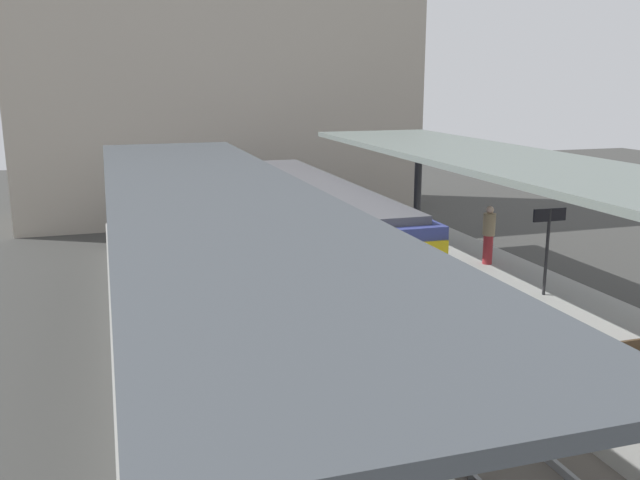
{
  "coord_description": "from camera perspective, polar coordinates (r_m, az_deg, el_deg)",
  "views": [
    {
      "loc": [
        -5.84,
        -12.4,
        6.32
      ],
      "look_at": [
        -0.31,
        5.23,
        1.94
      ],
      "focal_mm": 38.47,
      "sensor_mm": 36.0,
      "label": 1
    }
  ],
  "objects": [
    {
      "name": "canopy_right",
      "position": [
        16.96,
        17.48,
        5.74
      ],
      "size": [
        4.18,
        21.0,
        3.38
      ],
      "color": "#333335",
      "rests_on": "platform_right"
    },
    {
      "name": "rail_far_side",
      "position": [
        15.28,
        9.76,
        -10.2
      ],
      "size": [
        0.08,
        28.0,
        0.14
      ],
      "primitive_type": "cube",
      "color": "slate",
      "rests_on": "track_ballast"
    },
    {
      "name": "rail_near_side",
      "position": [
        14.72,
        4.67,
        -10.98
      ],
      "size": [
        0.08,
        28.0,
        0.14
      ],
      "primitive_type": "cube",
      "color": "slate",
      "rests_on": "track_ballast"
    },
    {
      "name": "platform_bench",
      "position": [
        13.33,
        24.7,
        -9.32
      ],
      "size": [
        1.4,
        0.41,
        0.86
      ],
      "color": "black",
      "rests_on": "platform_right"
    },
    {
      "name": "platform_sign",
      "position": [
        17.8,
        18.46,
        0.66
      ],
      "size": [
        0.9,
        0.08,
        2.21
      ],
      "color": "#262628",
      "rests_on": "platform_right"
    },
    {
      "name": "passenger_near_bench",
      "position": [
        20.52,
        13.85,
        0.5
      ],
      "size": [
        0.36,
        0.36,
        1.72
      ],
      "color": "maroon",
      "rests_on": "platform_right"
    },
    {
      "name": "canopy_left",
      "position": [
        14.14,
        -8.9,
        3.7
      ],
      "size": [
        4.18,
        21.0,
        3.11
      ],
      "color": "#333335",
      "rests_on": "platform_left"
    },
    {
      "name": "platform_right",
      "position": [
        16.75,
        19.31,
        -7.78
      ],
      "size": [
        4.4,
        28.0,
        1.0
      ],
      "primitive_type": "cube",
      "color": "#9E9E99",
      "rests_on": "ground_plane"
    },
    {
      "name": "station_building_backdrop",
      "position": [
        32.83,
        -8.39,
        11.77
      ],
      "size": [
        18.0,
        6.0,
        11.0
      ],
      "primitive_type": "cube",
      "color": "#A89E8E",
      "rests_on": "ground_plane"
    },
    {
      "name": "ground_plane",
      "position": [
        15.09,
        7.23,
        -11.53
      ],
      "size": [
        80.0,
        80.0,
        0.0
      ],
      "primitive_type": "plane",
      "color": "#383835"
    },
    {
      "name": "track_ballast",
      "position": [
        15.05,
        7.25,
        -11.18
      ],
      "size": [
        3.2,
        28.0,
        0.2
      ],
      "primitive_type": "cube",
      "color": "#4C4742",
      "rests_on": "ground_plane"
    },
    {
      "name": "platform_left",
      "position": [
        13.85,
        -7.47,
        -11.63
      ],
      "size": [
        4.4,
        28.0,
        1.0
      ],
      "primitive_type": "cube",
      "color": "#9E9E99",
      "rests_on": "ground_plane"
    },
    {
      "name": "commuter_train",
      "position": [
        20.72,
        -0.6,
        0.54
      ],
      "size": [
        2.78,
        12.17,
        3.1
      ],
      "color": "#38428C",
      "rests_on": "track_ballast"
    }
  ]
}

